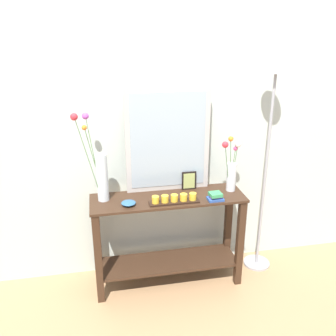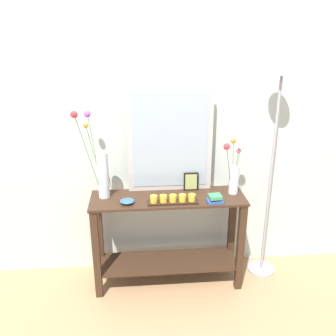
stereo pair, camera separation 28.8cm
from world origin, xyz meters
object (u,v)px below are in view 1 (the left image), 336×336
at_px(vase_right, 231,170).
at_px(book_stack, 215,196).
at_px(decorative_bowl, 129,203).
at_px(floor_lamp, 269,136).
at_px(tall_vase_left, 100,172).
at_px(console_table, 168,232).
at_px(mirror_leaning, 168,140).
at_px(picture_frame_small, 189,181).
at_px(candle_tray, 174,199).

relative_size(vase_right, book_stack, 3.76).
height_order(decorative_bowl, floor_lamp, floor_lamp).
height_order(tall_vase_left, book_stack, tall_vase_left).
relative_size(console_table, decorative_bowl, 11.16).
height_order(tall_vase_left, decorative_bowl, tall_vase_left).
bearing_deg(book_stack, mirror_leaning, 140.14).
bearing_deg(vase_right, mirror_leaning, 166.26).
bearing_deg(tall_vase_left, decorative_bowl, -33.76).
distance_m(console_table, decorative_bowl, 0.48).
height_order(console_table, book_stack, book_stack).
bearing_deg(decorative_bowl, mirror_leaning, 33.89).
bearing_deg(picture_frame_small, console_table, -149.42).
xyz_separation_m(tall_vase_left, book_stack, (0.88, -0.17, -0.21)).
xyz_separation_m(candle_tray, picture_frame_small, (0.17, 0.23, 0.05)).
bearing_deg(floor_lamp, decorative_bowl, -172.39).
height_order(console_table, candle_tray, candle_tray).
height_order(candle_tray, book_stack, candle_tray).
bearing_deg(floor_lamp, console_table, -175.04).
relative_size(picture_frame_small, decorative_bowl, 1.41).
height_order(console_table, tall_vase_left, tall_vase_left).
bearing_deg(vase_right, picture_frame_small, 165.06).
bearing_deg(console_table, floor_lamp, 4.96).
distance_m(mirror_leaning, decorative_bowl, 0.59).
relative_size(tall_vase_left, candle_tray, 1.86).
relative_size(vase_right, candle_tray, 1.19).
bearing_deg(tall_vase_left, console_table, -5.20).
relative_size(console_table, mirror_leaning, 1.45).
height_order(mirror_leaning, floor_lamp, floor_lamp).
bearing_deg(picture_frame_small, mirror_leaning, 168.61).
bearing_deg(vase_right, tall_vase_left, 179.06).
bearing_deg(decorative_bowl, vase_right, 7.55).
xyz_separation_m(mirror_leaning, candle_tray, (-0.00, -0.26, -0.40)).
xyz_separation_m(mirror_leaning, book_stack, (0.33, -0.27, -0.40)).
height_order(tall_vase_left, candle_tray, tall_vase_left).
bearing_deg(candle_tray, mirror_leaning, 89.84).
distance_m(console_table, book_stack, 0.52).
height_order(picture_frame_small, decorative_bowl, picture_frame_small).
bearing_deg(console_table, tall_vase_left, 174.80).
relative_size(candle_tray, book_stack, 3.15).
distance_m(candle_tray, picture_frame_small, 0.29).
bearing_deg(candle_tray, console_table, 105.34).
distance_m(mirror_leaning, tall_vase_left, 0.59).
height_order(tall_vase_left, floor_lamp, floor_lamp).
distance_m(tall_vase_left, candle_tray, 0.61).
bearing_deg(console_table, picture_frame_small, 30.58).
xyz_separation_m(console_table, decorative_bowl, (-0.32, -0.08, 0.35)).
xyz_separation_m(candle_tray, decorative_bowl, (-0.35, 0.02, -0.01)).
bearing_deg(mirror_leaning, floor_lamp, -5.43).
bearing_deg(mirror_leaning, console_table, -100.93).
distance_m(console_table, candle_tray, 0.37).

